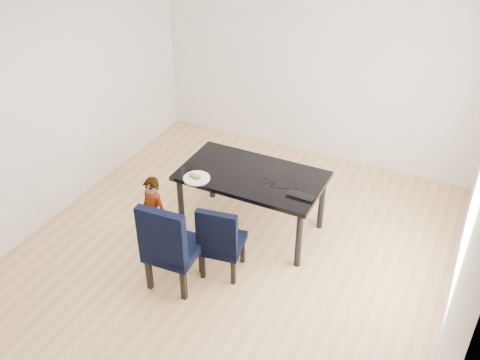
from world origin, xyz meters
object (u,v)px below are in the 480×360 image
at_px(dining_table, 251,202).
at_px(laptop, 302,194).
at_px(plate, 197,178).
at_px(child, 154,215).
at_px(chair_right, 223,237).
at_px(chair_left, 174,242).

bearing_deg(dining_table, laptop, -11.28).
relative_size(plate, laptop, 0.98).
xyz_separation_m(child, laptop, (1.44, 0.66, 0.30)).
distance_m(chair_right, laptop, 0.95).
relative_size(chair_right, laptop, 2.92).
distance_m(dining_table, chair_left, 1.19).
xyz_separation_m(dining_table, laptop, (0.64, -0.13, 0.39)).
xyz_separation_m(chair_right, plate, (-0.54, 0.43, 0.32)).
relative_size(child, plate, 3.12).
relative_size(child, laptop, 3.06).
xyz_separation_m(chair_left, chair_right, (0.36, 0.35, -0.08)).
distance_m(chair_left, chair_right, 0.51).
bearing_deg(plate, child, -123.78).
bearing_deg(chair_left, dining_table, 70.26).
height_order(child, laptop, child).
bearing_deg(dining_table, plate, -145.17).
bearing_deg(chair_right, laptop, 37.41).
relative_size(chair_left, plate, 3.50).
height_order(chair_left, chair_right, chair_left).
xyz_separation_m(chair_right, child, (-0.83, -0.01, 0.02)).
bearing_deg(laptop, chair_left, 48.49).
bearing_deg(chair_right, dining_table, 82.96).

